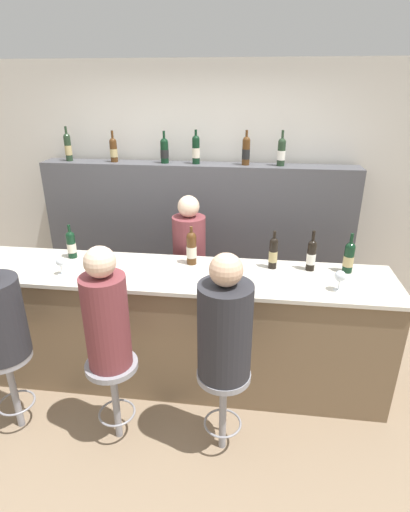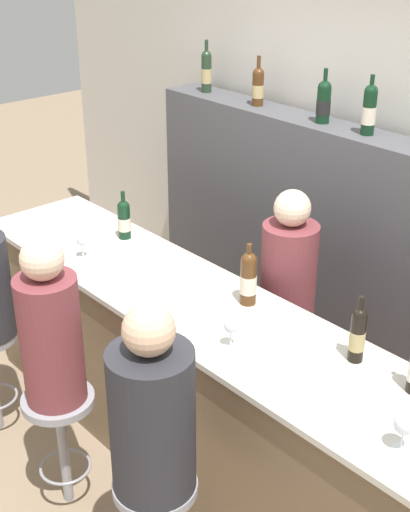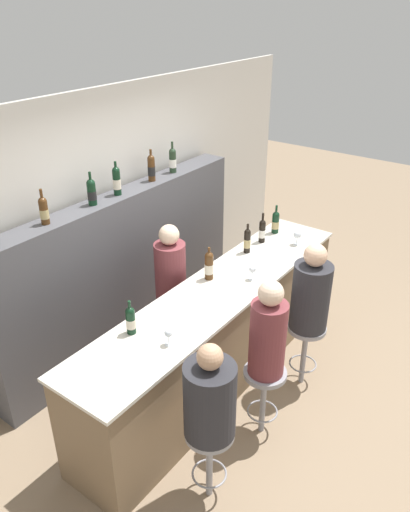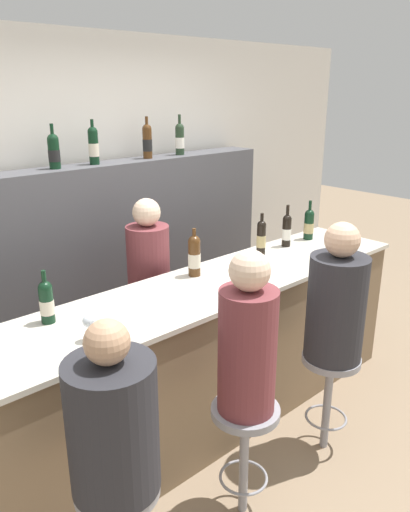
# 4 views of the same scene
# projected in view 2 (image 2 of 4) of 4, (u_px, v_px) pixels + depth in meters

# --- Properties ---
(ground_plane) EXTENTS (16.00, 16.00, 0.00)m
(ground_plane) POSITION_uv_depth(u_px,v_px,m) (162.00, 497.00, 3.71)
(ground_plane) COLOR #8C755B
(wall_back) EXTENTS (6.40, 0.05, 2.60)m
(wall_back) POSITION_uv_depth(u_px,v_px,m) (386.00, 185.00, 4.15)
(wall_back) COLOR beige
(wall_back) RESTS_ON ground_plane
(bar_counter) EXTENTS (3.36, 0.67, 1.02)m
(bar_counter) POSITION_uv_depth(u_px,v_px,m) (207.00, 393.00, 3.67)
(bar_counter) COLOR brown
(bar_counter) RESTS_ON ground_plane
(back_bar_cabinet) EXTENTS (3.16, 0.28, 1.65)m
(back_bar_cabinet) POSITION_uv_depth(u_px,v_px,m) (354.00, 269.00, 4.23)
(back_bar_cabinet) COLOR #4C4C51
(back_bar_cabinet) RESTS_ON ground_plane
(wine_bottle_counter_0) EXTENTS (0.07, 0.07, 0.29)m
(wine_bottle_counter_0) POSITION_uv_depth(u_px,v_px,m) (124.00, 219.00, 4.12)
(wine_bottle_counter_0) COLOR black
(wine_bottle_counter_0) RESTS_ON bar_counter
(wine_bottle_counter_1) EXTENTS (0.08, 0.08, 0.32)m
(wine_bottle_counter_1) POSITION_uv_depth(u_px,v_px,m) (248.00, 278.00, 3.43)
(wine_bottle_counter_1) COLOR #4C2D14
(wine_bottle_counter_1) RESTS_ON bar_counter
(wine_bottle_counter_2) EXTENTS (0.07, 0.07, 0.31)m
(wine_bottle_counter_2) POSITION_uv_depth(u_px,v_px,m) (358.00, 334.00, 2.99)
(wine_bottle_counter_2) COLOR black
(wine_bottle_counter_2) RESTS_ON bar_counter
(wine_bottle_backbar_0) EXTENTS (0.07, 0.07, 0.34)m
(wine_bottle_backbar_0) POSITION_uv_depth(u_px,v_px,m) (206.00, 71.00, 4.69)
(wine_bottle_backbar_0) COLOR #233823
(wine_bottle_backbar_0) RESTS_ON back_bar_cabinet
(wine_bottle_backbar_1) EXTENTS (0.07, 0.07, 0.30)m
(wine_bottle_backbar_1) POSITION_uv_depth(u_px,v_px,m) (258.00, 86.00, 4.38)
(wine_bottle_backbar_1) COLOR #4C2D14
(wine_bottle_backbar_1) RESTS_ON back_bar_cabinet
(wine_bottle_backbar_2) EXTENTS (0.08, 0.08, 0.31)m
(wine_bottle_backbar_2) POSITION_uv_depth(u_px,v_px,m) (324.00, 101.00, 4.03)
(wine_bottle_backbar_2) COLOR black
(wine_bottle_backbar_2) RESTS_ON back_bar_cabinet
(wine_bottle_backbar_3) EXTENTS (0.08, 0.08, 0.32)m
(wine_bottle_backbar_3) POSITION_uv_depth(u_px,v_px,m) (369.00, 109.00, 3.81)
(wine_bottle_backbar_3) COLOR black
(wine_bottle_backbar_3) RESTS_ON back_bar_cabinet
(wine_glass_0) EXTENTS (0.06, 0.06, 0.14)m
(wine_glass_0) POSITION_uv_depth(u_px,v_px,m) (82.00, 242.00, 3.89)
(wine_glass_0) COLOR silver
(wine_glass_0) RESTS_ON bar_counter
(wine_glass_1) EXTENTS (0.07, 0.07, 0.14)m
(wine_glass_1) POSITION_uv_depth(u_px,v_px,m) (231.00, 327.00, 3.10)
(wine_glass_1) COLOR silver
(wine_glass_1) RESTS_ON bar_counter
(wine_glass_2) EXTENTS (0.08, 0.08, 0.15)m
(wine_glass_2) POSITION_uv_depth(u_px,v_px,m) (404.00, 425.00, 2.50)
(wine_glass_2) COLOR silver
(wine_glass_2) RESTS_ON bar_counter
(bar_stool_middle) EXTENTS (0.35, 0.35, 0.65)m
(bar_stool_middle) POSITION_uv_depth(u_px,v_px,m) (60.00, 421.00, 3.48)
(bar_stool_middle) COLOR gray
(bar_stool_middle) RESTS_ON ground_plane
(guest_seated_middle) EXTENTS (0.29, 0.29, 0.84)m
(guest_seated_middle) POSITION_uv_depth(u_px,v_px,m) (50.00, 331.00, 3.25)
(guest_seated_middle) COLOR brown
(guest_seated_middle) RESTS_ON bar_stool_middle
(bar_stool_right) EXTENTS (0.35, 0.35, 0.65)m
(bar_stool_right) POSITION_uv_depth(u_px,v_px,m) (156.00, 509.00, 2.97)
(bar_stool_right) COLOR gray
(bar_stool_right) RESTS_ON ground_plane
(guest_seated_right) EXTENTS (0.34, 0.34, 0.83)m
(guest_seated_right) POSITION_uv_depth(u_px,v_px,m) (152.00, 413.00, 2.75)
(guest_seated_right) COLOR #28282D
(guest_seated_right) RESTS_ON bar_stool_right
(bartender) EXTENTS (0.30, 0.30, 1.48)m
(bartender) POSITION_uv_depth(u_px,v_px,m) (285.00, 325.00, 3.92)
(bartender) COLOR brown
(bartender) RESTS_ON ground_plane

